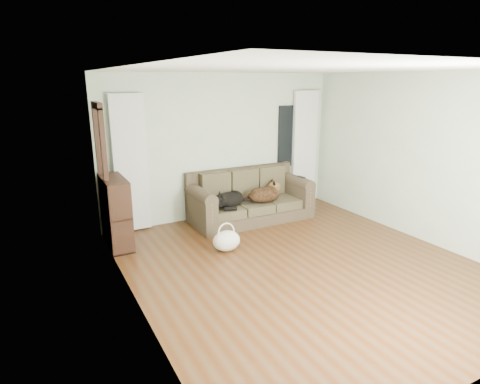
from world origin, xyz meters
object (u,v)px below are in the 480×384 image
sofa (251,196)px  dog_black_lab (228,199)px  tote_bag (226,240)px  bookshelf (116,215)px  dog_shepherd (265,194)px

sofa → dog_black_lab: bearing=-169.6°
dog_black_lab → tote_bag: (-0.50, -0.94, -0.32)m
tote_bag → bookshelf: size_ratio=0.39×
sofa → dog_shepherd: 0.26m
dog_shepherd → sofa: bearing=-27.8°
sofa → dog_shepherd: bearing=-24.4°
sofa → dog_black_lab: sofa is taller
dog_black_lab → dog_shepherd: dog_shepherd is taller
dog_shepherd → bookshelf: bookshelf is taller
dog_black_lab → tote_bag: dog_black_lab is taller
sofa → dog_black_lab: 0.52m
dog_black_lab → dog_shepherd: (0.74, -0.01, 0.01)m
dog_shepherd → tote_bag: size_ratio=1.52×
dog_shepherd → dog_black_lab: bearing=-4.4°
dog_black_lab → tote_bag: size_ratio=1.39×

